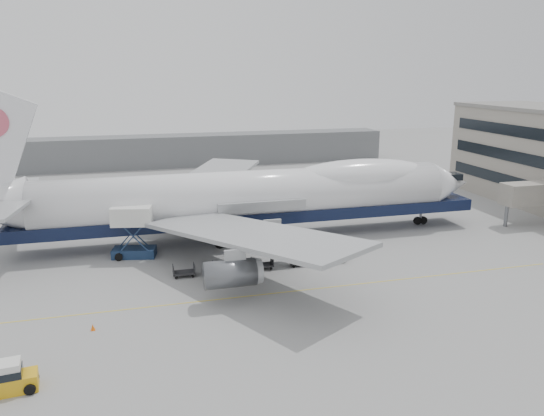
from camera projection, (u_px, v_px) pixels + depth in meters
name	position (u px, v px, depth m)	size (l,w,h in m)	color
ground	(273.00, 270.00, 57.80)	(260.00, 260.00, 0.00)	gray
apron_line	(288.00, 292.00, 52.19)	(60.00, 0.15, 0.01)	gold
hangar	(149.00, 152.00, 119.86)	(110.00, 8.00, 7.00)	slate
airliner	(253.00, 196.00, 67.78)	(67.00, 55.30, 19.98)	white
catering_truck	(133.00, 229.00, 61.26)	(5.28, 4.09, 6.08)	#192D4D
baggage_tug	(11.00, 378.00, 35.72)	(3.17, 1.93, 2.21)	gold
traffic_cone	(93.00, 327.00, 44.39)	(0.37, 0.37, 0.55)	orange
dolly_0	(184.00, 272.00, 55.95)	(2.30, 1.35, 1.30)	#2D2D30
dolly_1	(224.00, 268.00, 57.03)	(2.30, 1.35, 1.30)	#2D2D30
dolly_2	(262.00, 264.00, 58.11)	(2.30, 1.35, 1.30)	#2D2D30
dolly_3	(299.00, 261.00, 59.19)	(2.30, 1.35, 1.30)	#2D2D30
dolly_4	(335.00, 257.00, 60.26)	(2.30, 1.35, 1.30)	#2D2D30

